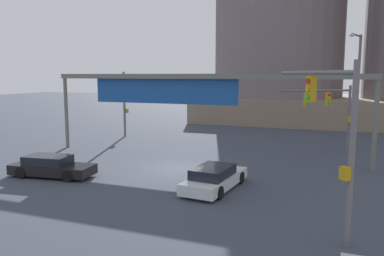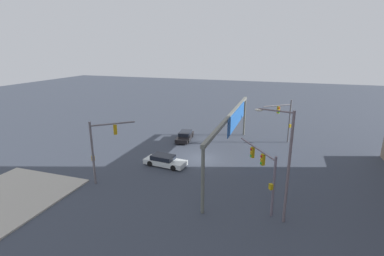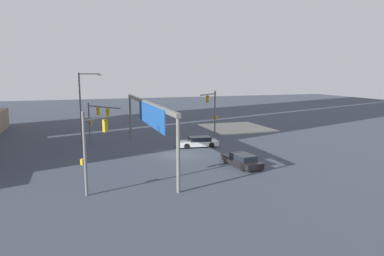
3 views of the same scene
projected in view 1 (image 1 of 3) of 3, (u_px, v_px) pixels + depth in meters
ground_plane at (179, 168)px, 23.85m from camera, size 170.11×170.11×0.00m
traffic_signal_near_corner at (335, 126)px, 13.23m from camera, size 2.90×3.56×6.27m
traffic_signal_opposite_side at (126, 96)px, 35.02m from camera, size 2.96×3.88×6.07m
traffic_signal_cross_street at (331, 106)px, 27.53m from camera, size 5.02×3.42×5.04m
streetlamp_curved_arm at (357, 85)px, 28.14m from camera, size 0.99×2.88×8.71m
overhead_sign_gantry at (186, 88)px, 26.69m from camera, size 22.80×0.43×5.87m
sedan_car_approaching at (214, 178)px, 19.47m from camera, size 2.31×4.95×1.21m
sedan_car_waiting_far at (51, 167)px, 21.91m from camera, size 4.94×2.28×1.21m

